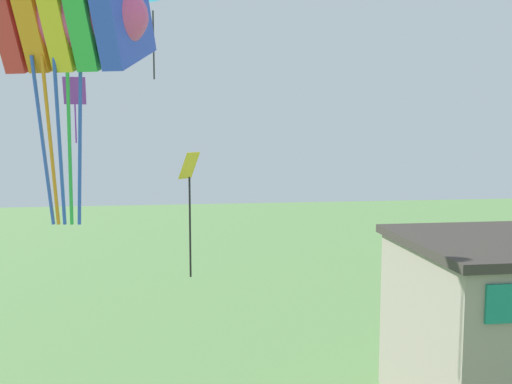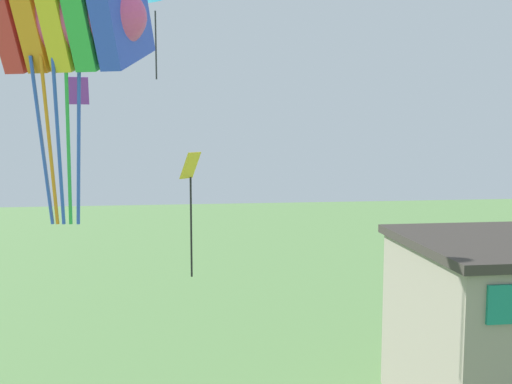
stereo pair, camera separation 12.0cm
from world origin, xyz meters
The scene contains 4 objects.
kite_rainbow_parafoil centered at (-3.12, 7.54, 9.71)m, with size 2.84×2.44×4.08m.
kite_cyan_delta centered at (-2.23, 16.18, 11.92)m, with size 1.32×1.28×2.72m.
kite_yellow_diamond centered at (-1.28, 12.29, 6.42)m, with size 0.55×0.59×3.13m.
kite_purple_streamer centered at (-4.84, 17.60, 9.08)m, with size 0.76×0.60×2.12m.
Camera 2 is at (-1.48, -1.83, 8.00)m, focal length 40.00 mm.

